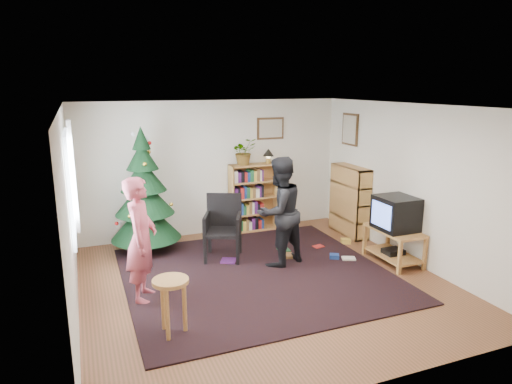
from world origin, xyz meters
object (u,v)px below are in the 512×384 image
object	(u,v)px
picture_back	(270,128)
christmas_tree	(145,201)
tv_stand	(394,242)
bookshelf_back	(254,197)
crt_tv	(396,213)
bookshelf_right	(350,200)
potted_plant	(244,152)
stool	(171,292)
person_by_chair	(279,212)
table_lamp	(268,153)
armchair	(221,224)
person_standing	(141,239)
picture_right	(350,129)

from	to	relation	value
picture_back	christmas_tree	distance (m)	2.79
christmas_tree	tv_stand	size ratio (longest dim) A/B	2.22
bookshelf_back	crt_tv	size ratio (longest dim) A/B	2.16
bookshelf_right	potted_plant	distance (m)	2.19
stool	person_by_chair	world-z (taller)	person_by_chair
bookshelf_back	tv_stand	bearing A→B (deg)	-58.34
table_lamp	armchair	bearing A→B (deg)	-138.88
tv_stand	person_standing	size ratio (longest dim) A/B	0.58
stool	person_by_chair	bearing A→B (deg)	36.34
potted_plant	picture_back	bearing A→B (deg)	12.76
tv_stand	person_by_chair	bearing A→B (deg)	161.51
picture_back	bookshelf_right	size ratio (longest dim) A/B	0.42
christmas_tree	stool	distance (m)	2.87
tv_stand	person_by_chair	distance (m)	1.91
tv_stand	person_standing	xyz separation A→B (m)	(-3.89, 0.16, 0.50)
bookshelf_right	stool	bearing A→B (deg)	121.55
picture_right	bookshelf_back	bearing A→B (deg)	161.08
person_standing	picture_right	bearing A→B (deg)	-49.66
bookshelf_back	tv_stand	size ratio (longest dim) A/B	1.36
picture_back	crt_tv	distance (m)	2.96
bookshelf_right	table_lamp	distance (m)	1.77
tv_stand	crt_tv	xyz separation A→B (m)	(-0.00, 0.00, 0.48)
person_by_chair	potted_plant	xyz separation A→B (m)	(0.08, 1.80, 0.69)
bookshelf_back	bookshelf_right	distance (m)	1.82
potted_plant	table_lamp	bearing A→B (deg)	0.00
bookshelf_right	armchair	xyz separation A→B (m)	(-2.62, -0.27, -0.10)
tv_stand	stool	xyz separation A→B (m)	(-3.73, -0.88, 0.20)
armchair	potted_plant	size ratio (longest dim) A/B	2.08
bookshelf_right	person_by_chair	world-z (taller)	person_by_chair
person_by_chair	table_lamp	world-z (taller)	person_by_chair
tv_stand	picture_back	bearing A→B (deg)	113.06
bookshelf_back	potted_plant	world-z (taller)	potted_plant
table_lamp	person_standing	bearing A→B (deg)	-140.85
person_standing	bookshelf_back	bearing A→B (deg)	-28.67
picture_right	crt_tv	distance (m)	2.13
picture_back	armchair	xyz separation A→B (m)	(-1.43, -1.30, -1.38)
crt_tv	person_by_chair	distance (m)	1.83
person_standing	christmas_tree	bearing A→B (deg)	9.32
armchair	person_standing	distance (m)	1.77
bookshelf_right	table_lamp	xyz separation A→B (m)	(-1.29, 0.89, 0.83)
picture_back	person_by_chair	distance (m)	2.32
tv_stand	potted_plant	bearing A→B (deg)	125.02
crt_tv	stool	world-z (taller)	crt_tv
stool	bookshelf_back	bearing A→B (deg)	55.23
bookshelf_right	person_by_chair	xyz separation A→B (m)	(-1.86, -0.90, 0.20)
picture_right	crt_tv	world-z (taller)	picture_right
person_standing	potted_plant	size ratio (longest dim) A/B	3.29
bookshelf_back	bookshelf_right	world-z (taller)	same
crt_tv	stool	bearing A→B (deg)	-166.75
bookshelf_right	crt_tv	bearing A→B (deg)	175.27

